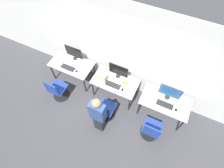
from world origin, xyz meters
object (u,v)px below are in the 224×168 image
object	(u,v)px
office_chair_right	(151,130)
monitor_center	(118,71)
mouse_left	(76,71)
handbag	(101,77)
monitor_right	(170,92)
office_chair_center	(105,110)
mouse_right	(176,110)
office_chair_left	(58,90)
keyboard_right	(165,105)
monitor_left	(74,52)
person_center	(98,115)
mouse_center	(122,90)
keyboard_left	(68,68)
keyboard_center	(113,85)

from	to	relation	value
office_chair_right	monitor_center	bearing A→B (deg)	145.48
mouse_left	handbag	distance (m)	0.77
mouse_left	monitor_right	size ratio (longest dim) A/B	0.17
office_chair_center	handbag	xyz separation A→B (m)	(-0.44, 0.65, 0.46)
mouse_right	office_chair_right	size ratio (longest dim) A/B	0.10
mouse_left	office_chair_left	world-z (taller)	office_chair_left
mouse_left	handbag	xyz separation A→B (m)	(0.76, 0.07, 0.10)
mouse_right	office_chair_left	bearing A→B (deg)	-168.22
monitor_center	office_chair_center	distance (m)	1.12
monitor_right	office_chair_right	bearing A→B (deg)	-94.94
monitor_center	monitor_right	size ratio (longest dim) A/B	1.00
handbag	office_chair_right	bearing A→B (deg)	-20.38
monitor_center	keyboard_right	size ratio (longest dim) A/B	1.29
handbag	monitor_left	bearing A→B (deg)	162.72
monitor_left	person_center	bearing A→B (deg)	-41.93
office_chair_right	mouse_center	bearing A→B (deg)	151.54
keyboard_left	mouse_left	xyz separation A→B (m)	(0.29, -0.01, 0.01)
office_chair_center	mouse_right	xyz separation A→B (m)	(1.65, 0.62, 0.36)
office_chair_left	mouse_right	size ratio (longest dim) A/B	10.00
mouse_center	monitor_right	distance (m)	1.19
monitor_center	keyboard_center	bearing A→B (deg)	-90.00
keyboard_left	mouse_left	world-z (taller)	mouse_left
monitor_right	mouse_right	distance (m)	0.46
person_center	monitor_right	distance (m)	1.84
keyboard_center	mouse_right	xyz separation A→B (m)	(1.71, 0.01, 0.01)
mouse_center	office_chair_left	bearing A→B (deg)	-160.23
office_chair_center	monitor_right	size ratio (longest dim) A/B	1.65
monitor_left	mouse_center	size ratio (longest dim) A/B	6.06
office_chair_center	person_center	xyz separation A→B (m)	(0.01, -0.37, 0.48)
mouse_right	office_chair_right	xyz separation A→B (m)	(-0.37, -0.61, -0.36)
mouse_left	keyboard_right	size ratio (longest dim) A/B	0.21
monitor_left	office_chair_right	xyz separation A→B (m)	(2.76, -0.96, -0.61)
mouse_left	monitor_center	xyz separation A→B (m)	(1.13, 0.36, 0.24)
monitor_center	office_chair_left	bearing A→B (deg)	-146.11
keyboard_left	monitor_right	size ratio (longest dim) A/B	0.78
mouse_left	mouse_center	size ratio (longest dim) A/B	1.00
keyboard_right	handbag	bearing A→B (deg)	179.82
office_chair_left	handbag	xyz separation A→B (m)	(1.08, 0.69, 0.46)
monitor_center	keyboard_right	xyz separation A→B (m)	(1.42, -0.29, -0.25)
monitor_left	mouse_left	distance (m)	0.55
keyboard_right	handbag	world-z (taller)	handbag
monitor_left	office_chair_right	world-z (taller)	monitor_left
person_center	office_chair_right	bearing A→B (deg)	16.54
mouse_left	office_chair_right	bearing A→B (deg)	-12.83
keyboard_center	person_center	world-z (taller)	person_center
keyboard_left	mouse_center	xyz separation A→B (m)	(1.70, 0.00, 0.01)
office_chair_left	monitor_left	bearing A→B (deg)	87.98
office_chair_center	person_center	size ratio (longest dim) A/B	0.57
office_chair_left	handbag	distance (m)	1.36
mouse_left	office_chair_right	size ratio (longest dim) A/B	0.10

